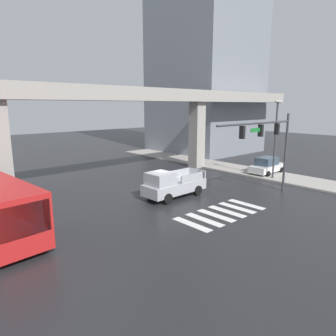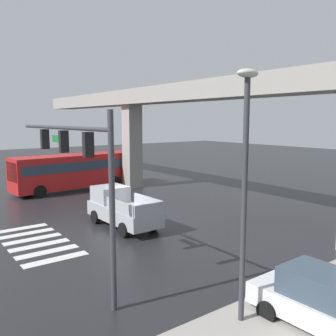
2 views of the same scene
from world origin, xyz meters
name	(u,v)px [view 1 (image 1 of 2)]	position (x,y,z in m)	size (l,w,h in m)	color
ground_plane	(163,194)	(0.00, 0.00, 0.00)	(120.00, 120.00, 0.00)	#232326
crosswalk_stripes	(221,213)	(0.00, -5.74, 0.01)	(6.05, 2.80, 0.01)	silver
elevated_overpass	(120,101)	(0.00, 5.63, 7.18)	(52.41, 2.27, 8.38)	#9E9991
sidewalk_east	(235,169)	(12.02, 2.00, 0.07)	(4.00, 36.00, 0.15)	#9E9991
pickup_truck	(172,185)	(-0.02, -1.05, 0.99)	(5.14, 2.16, 2.08)	#A8AAAF
sedan_white	(267,166)	(12.48, -1.54, 0.85)	(4.34, 2.04, 1.72)	silver
traffic_signal_mast	(269,137)	(5.24, -5.70, 4.56)	(8.69, 0.32, 6.20)	#38383D
street_lamp_near_corner	(276,131)	(10.82, -3.15, 4.56)	(0.44, 0.70, 7.24)	#38383D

